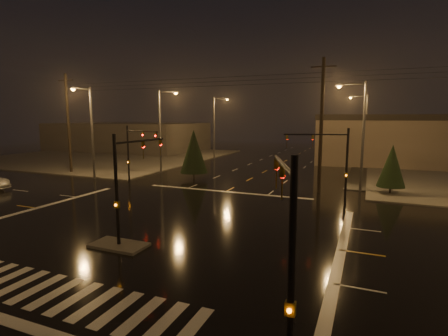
{
  "coord_description": "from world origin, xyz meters",
  "views": [
    {
      "loc": [
        12.02,
        -18.29,
        6.84
      ],
      "look_at": [
        1.93,
        5.97,
        3.0
      ],
      "focal_mm": 28.0,
      "sensor_mm": 36.0,
      "label": 1
    }
  ],
  "objects": [
    {
      "name": "crosswalk",
      "position": [
        0.0,
        -9.0,
        0.01
      ],
      "size": [
        15.0,
        2.6,
        0.01
      ],
      "primitive_type": "cube",
      "color": "beige",
      "rests_on": "ground"
    },
    {
      "name": "streetlight_4",
      "position": [
        11.18,
        36.0,
        5.8
      ],
      "size": [
        2.77,
        0.32,
        10.0
      ],
      "color": "#38383A",
      "rests_on": "ground"
    },
    {
      "name": "conifer_3",
      "position": [
        -5.88,
        15.99,
        3.09
      ],
      "size": [
        3.07,
        3.07,
        5.49
      ],
      "color": "black",
      "rests_on": "ground"
    },
    {
      "name": "signal_mast_se",
      "position": [
        10.23,
        -9.75,
        3.71
      ],
      "size": [
        1.55,
        3.87,
        6.0
      ],
      "color": "black",
      "rests_on": "ground"
    },
    {
      "name": "signal_mast_nw",
      "position": [
        -9.5,
        10.14,
        3.79
      ],
      "size": [
        4.84,
        1.86,
        6.0
      ],
      "color": "black",
      "rests_on": "ground"
    },
    {
      "name": "conifer_0",
      "position": [
        14.0,
        15.6,
        2.57
      ],
      "size": [
        2.4,
        2.4,
        4.45
      ],
      "color": "black",
      "rests_on": "ground"
    },
    {
      "name": "stop_bar_far",
      "position": [
        0.0,
        11.0,
        0.01
      ],
      "size": [
        16.0,
        0.5,
        0.01
      ],
      "primitive_type": "cube",
      "color": "beige",
      "rests_on": "ground"
    },
    {
      "name": "utility_pole_0",
      "position": [
        -22.0,
        14.0,
        6.13
      ],
      "size": [
        2.2,
        0.32,
        12.0
      ],
      "color": "black",
      "rests_on": "ground"
    },
    {
      "name": "streetlight_1",
      "position": [
        -11.18,
        18.0,
        5.8
      ],
      "size": [
        2.77,
        0.32,
        10.0
      ],
      "color": "#38383A",
      "rests_on": "ground"
    },
    {
      "name": "streetlight_2",
      "position": [
        -11.18,
        34.0,
        5.8
      ],
      "size": [
        2.77,
        0.32,
        10.0
      ],
      "color": "#38383A",
      "rests_on": "ground"
    },
    {
      "name": "streetlight_3",
      "position": [
        11.18,
        16.0,
        5.8
      ],
      "size": [
        2.77,
        0.32,
        10.0
      ],
      "color": "#38383A",
      "rests_on": "ground"
    },
    {
      "name": "signal_mast_ne",
      "position": [
        9.5,
        10.14,
        3.79
      ],
      "size": [
        4.84,
        1.86,
        6.0
      ],
      "color": "black",
      "rests_on": "ground"
    },
    {
      "name": "streetlight_5",
      "position": [
        -16.0,
        11.18,
        5.8
      ],
      "size": [
        0.32,
        2.77,
        10.0
      ],
      "color": "#38383A",
      "rests_on": "ground"
    },
    {
      "name": "utility_pole_1",
      "position": [
        8.0,
        14.0,
        6.13
      ],
      "size": [
        2.2,
        0.32,
        12.0
      ],
      "color": "black",
      "rests_on": "ground"
    },
    {
      "name": "ground",
      "position": [
        0.0,
        0.0,
        0.0
      ],
      "size": [
        140.0,
        140.0,
        0.0
      ],
      "primitive_type": "plane",
      "color": "black",
      "rests_on": "ground"
    },
    {
      "name": "sidewalk_nw",
      "position": [
        -30.0,
        30.0,
        0.06
      ],
      "size": [
        36.0,
        36.0,
        0.12
      ],
      "primitive_type": "cube",
      "color": "#4C4943",
      "rests_on": "ground"
    },
    {
      "name": "median_island",
      "position": [
        0.0,
        -4.0,
        0.07
      ],
      "size": [
        3.0,
        1.6,
        0.15
      ],
      "primitive_type": "cube",
      "color": "#4C4943",
      "rests_on": "ground"
    },
    {
      "name": "signal_mast_median",
      "position": [
        0.0,
        -3.07,
        3.75
      ],
      "size": [
        0.25,
        4.59,
        6.0
      ],
      "color": "black",
      "rests_on": "ground"
    },
    {
      "name": "commercial_block",
      "position": [
        -35.0,
        42.0,
        2.8
      ],
      "size": [
        30.0,
        18.0,
        5.6
      ],
      "primitive_type": "cube",
      "color": "#3E3936",
      "rests_on": "ground"
    }
  ]
}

